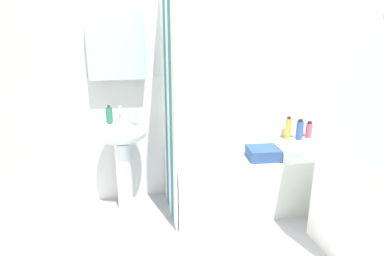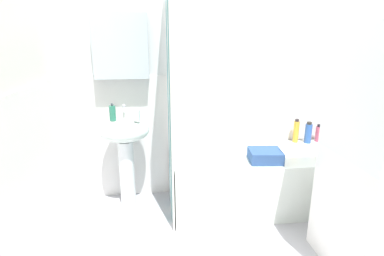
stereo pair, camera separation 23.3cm
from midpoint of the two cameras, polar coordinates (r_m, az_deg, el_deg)
name	(u,v)px [view 1 (the left image)]	position (r m, az deg, el deg)	size (l,w,h in m)	color
wall_back_tiled	(209,81)	(3.02, 0.91, 8.71)	(3.60, 0.18, 2.40)	silver
wall_left_tiled	(3,112)	(2.20, -34.18, 2.37)	(0.07, 1.81, 2.40)	white
sink	(122,146)	(2.84, -15.04, -3.28)	(0.44, 0.34, 0.84)	white
faucet	(120,113)	(2.84, -15.41, 2.68)	(0.03, 0.12, 0.12)	silver
soap_dispenser	(109,115)	(2.77, -17.37, 2.31)	(0.06, 0.06, 0.15)	#2A765C
toothbrush_cup	(134,116)	(2.73, -13.00, 2.07)	(0.06, 0.06, 0.10)	white
bathtub	(255,177)	(3.03, 9.45, -8.95)	(1.61, 0.68, 0.52)	white
shower_curtain	(169,105)	(2.60, -6.88, 4.21)	(0.01, 0.68, 2.00)	white
lotion_bottle	(309,130)	(3.44, 18.97, -0.39)	(0.06, 0.06, 0.18)	#C44C67
conditioner_bottle	(300,130)	(3.35, 17.38, -0.37)	(0.07, 0.07, 0.22)	#2C54A3
shampoo_bottle	(288,129)	(3.32, 15.41, -0.12)	(0.05, 0.05, 0.24)	gold
towel_folded	(263,153)	(2.76, 10.66, -4.61)	(0.27, 0.24, 0.10)	#2E4C83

